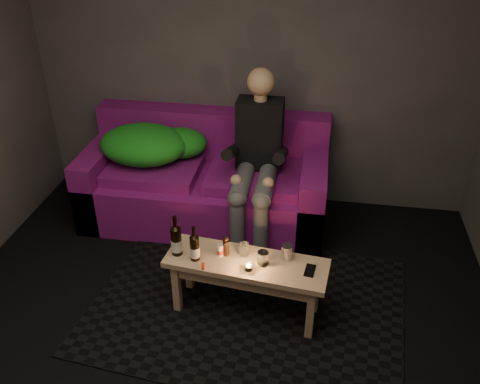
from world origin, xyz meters
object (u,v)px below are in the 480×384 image
object	(u,v)px
steel_cup	(287,252)
beer_bottle_b	(195,247)
beer_bottle_a	(176,240)
sofa	(207,183)
coffee_table	(246,270)
person	(257,156)

from	to	relation	value
steel_cup	beer_bottle_b	bearing A→B (deg)	-169.82
beer_bottle_a	steel_cup	world-z (taller)	beer_bottle_a
sofa	beer_bottle_b	distance (m)	1.27
coffee_table	beer_bottle_b	world-z (taller)	beer_bottle_b
sofa	steel_cup	size ratio (longest dim) A/B	19.98
coffee_table	steel_cup	world-z (taller)	steel_cup
coffee_table	beer_bottle_b	distance (m)	0.40
sofa	beer_bottle_b	world-z (taller)	sofa
sofa	beer_bottle_b	bearing A→B (deg)	-80.81
coffee_table	beer_bottle_a	distance (m)	0.53
sofa	steel_cup	world-z (taller)	sofa
sofa	coffee_table	world-z (taller)	sofa
person	beer_bottle_a	bearing A→B (deg)	-112.09
beer_bottle_b	person	bearing A→B (deg)	75.39
coffee_table	sofa	bearing A→B (deg)	114.63
person	coffee_table	world-z (taller)	person
sofa	steel_cup	distance (m)	1.40
sofa	coffee_table	bearing A→B (deg)	-65.37
sofa	person	world-z (taller)	person
steel_cup	coffee_table	bearing A→B (deg)	-164.21
coffee_table	beer_bottle_a	size ratio (longest dim) A/B	3.70
person	coffee_table	bearing A→B (deg)	-85.90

